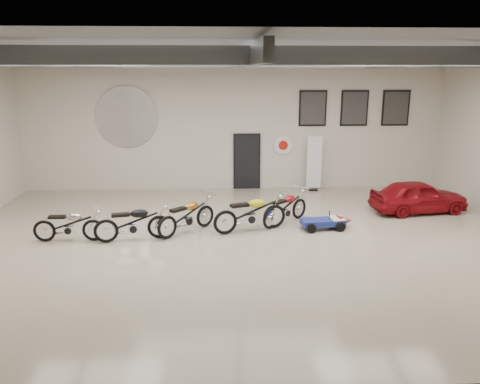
{
  "coord_description": "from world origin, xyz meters",
  "views": [
    {
      "loc": [
        -0.65,
        -11.81,
        4.51
      ],
      "look_at": [
        0.0,
        1.2,
        1.1
      ],
      "focal_mm": 35.0,
      "sensor_mm": 36.0,
      "label": 1
    }
  ],
  "objects_px": {
    "motorcycle_silver": "(68,224)",
    "motorcycle_black": "(133,222)",
    "motorcycle_yellow": "(250,212)",
    "motorcycle_gold": "(187,215)",
    "banner_stand": "(314,165)",
    "motorcycle_red": "(285,207)",
    "go_kart": "(327,220)",
    "vintage_car": "(419,196)"
  },
  "relations": [
    {
      "from": "motorcycle_gold",
      "to": "motorcycle_yellow",
      "type": "relative_size",
      "value": 0.92
    },
    {
      "from": "motorcycle_yellow",
      "to": "motorcycle_red",
      "type": "distance_m",
      "value": 1.28
    },
    {
      "from": "motorcycle_silver",
      "to": "go_kart",
      "type": "bearing_deg",
      "value": 5.1
    },
    {
      "from": "go_kart",
      "to": "vintage_car",
      "type": "distance_m",
      "value": 3.68
    },
    {
      "from": "motorcycle_gold",
      "to": "motorcycle_red",
      "type": "distance_m",
      "value": 2.99
    },
    {
      "from": "vintage_car",
      "to": "motorcycle_red",
      "type": "bearing_deg",
      "value": 94.36
    },
    {
      "from": "go_kart",
      "to": "vintage_car",
      "type": "relative_size",
      "value": 0.5
    },
    {
      "from": "motorcycle_silver",
      "to": "motorcycle_gold",
      "type": "distance_m",
      "value": 3.19
    },
    {
      "from": "motorcycle_gold",
      "to": "vintage_car",
      "type": "height_order",
      "value": "vintage_car"
    },
    {
      "from": "motorcycle_yellow",
      "to": "vintage_car",
      "type": "relative_size",
      "value": 0.7
    },
    {
      "from": "motorcycle_silver",
      "to": "motorcycle_red",
      "type": "bearing_deg",
      "value": 11.16
    },
    {
      "from": "motorcycle_gold",
      "to": "go_kart",
      "type": "height_order",
      "value": "motorcycle_gold"
    },
    {
      "from": "go_kart",
      "to": "banner_stand",
      "type": "bearing_deg",
      "value": 77.42
    },
    {
      "from": "motorcycle_red",
      "to": "go_kart",
      "type": "height_order",
      "value": "motorcycle_red"
    },
    {
      "from": "motorcycle_silver",
      "to": "motorcycle_yellow",
      "type": "distance_m",
      "value": 4.99
    },
    {
      "from": "motorcycle_red",
      "to": "go_kart",
      "type": "relative_size",
      "value": 1.28
    },
    {
      "from": "motorcycle_silver",
      "to": "motorcycle_gold",
      "type": "relative_size",
      "value": 0.92
    },
    {
      "from": "motorcycle_red",
      "to": "vintage_car",
      "type": "bearing_deg",
      "value": -31.2
    },
    {
      "from": "banner_stand",
      "to": "motorcycle_black",
      "type": "relative_size",
      "value": 1.0
    },
    {
      "from": "motorcycle_black",
      "to": "motorcycle_red",
      "type": "xyz_separation_m",
      "value": [
        4.34,
        1.24,
        -0.01
      ]
    },
    {
      "from": "motorcycle_gold",
      "to": "motorcycle_silver",
      "type": "bearing_deg",
      "value": 146.01
    },
    {
      "from": "motorcycle_gold",
      "to": "motorcycle_yellow",
      "type": "height_order",
      "value": "motorcycle_yellow"
    },
    {
      "from": "banner_stand",
      "to": "go_kart",
      "type": "distance_m",
      "value": 4.56
    },
    {
      "from": "motorcycle_black",
      "to": "go_kart",
      "type": "distance_m",
      "value": 5.54
    },
    {
      "from": "banner_stand",
      "to": "motorcycle_yellow",
      "type": "height_order",
      "value": "banner_stand"
    },
    {
      "from": "motorcycle_silver",
      "to": "motorcycle_yellow",
      "type": "height_order",
      "value": "motorcycle_yellow"
    },
    {
      "from": "motorcycle_yellow",
      "to": "motorcycle_red",
      "type": "xyz_separation_m",
      "value": [
        1.11,
        0.64,
        -0.05
      ]
    },
    {
      "from": "motorcycle_gold",
      "to": "vintage_car",
      "type": "bearing_deg",
      "value": -31.33
    },
    {
      "from": "motorcycle_black",
      "to": "motorcycle_yellow",
      "type": "relative_size",
      "value": 0.93
    },
    {
      "from": "motorcycle_black",
      "to": "go_kart",
      "type": "bearing_deg",
      "value": -4.5
    },
    {
      "from": "motorcycle_silver",
      "to": "motorcycle_black",
      "type": "relative_size",
      "value": 0.92
    },
    {
      "from": "banner_stand",
      "to": "motorcycle_silver",
      "type": "height_order",
      "value": "banner_stand"
    },
    {
      "from": "vintage_car",
      "to": "motorcycle_yellow",
      "type": "bearing_deg",
      "value": 98.23
    },
    {
      "from": "motorcycle_yellow",
      "to": "vintage_car",
      "type": "distance_m",
      "value": 5.83
    },
    {
      "from": "motorcycle_black",
      "to": "motorcycle_red",
      "type": "bearing_deg",
      "value": 4.29
    },
    {
      "from": "motorcycle_silver",
      "to": "motorcycle_red",
      "type": "xyz_separation_m",
      "value": [
        6.06,
        1.22,
        0.03
      ]
    },
    {
      "from": "banner_stand",
      "to": "motorcycle_red",
      "type": "xyz_separation_m",
      "value": [
        -1.65,
        -3.92,
        -0.5
      ]
    },
    {
      "from": "motorcycle_silver",
      "to": "go_kart",
      "type": "relative_size",
      "value": 1.2
    },
    {
      "from": "motorcycle_yellow",
      "to": "go_kart",
      "type": "distance_m",
      "value": 2.28
    },
    {
      "from": "banner_stand",
      "to": "motorcycle_silver",
      "type": "xyz_separation_m",
      "value": [
        -7.72,
        -5.14,
        -0.53
      ]
    },
    {
      "from": "motorcycle_black",
      "to": "banner_stand",
      "type": "bearing_deg",
      "value": 29.06
    },
    {
      "from": "go_kart",
      "to": "motorcycle_silver",
      "type": "bearing_deg",
      "value": 179.05
    }
  ]
}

